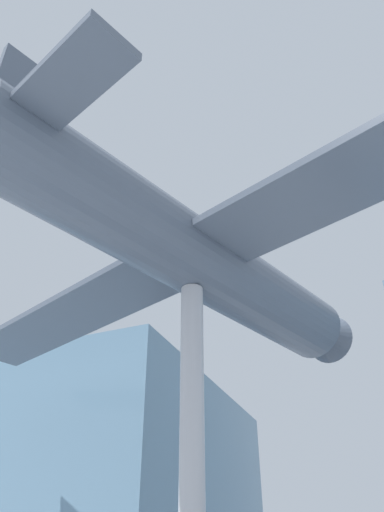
{
  "coord_description": "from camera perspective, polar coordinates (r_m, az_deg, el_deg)",
  "views": [
    {
      "loc": [
        3.9,
        -9.49,
        1.44
      ],
      "look_at": [
        0.0,
        0.0,
        8.18
      ],
      "focal_mm": 35.0,
      "sensor_mm": 36.0,
      "label": 1
    }
  ],
  "objects": [
    {
      "name": "suspended_airplane",
      "position": [
        12.39,
        0.57,
        -0.29
      ],
      "size": [
        18.83,
        13.08,
        3.32
      ],
      "rotation": [
        0.0,
        0.0,
        -0.35
      ],
      "color": "#4C5666",
      "rests_on": "support_pylon_central"
    },
    {
      "name": "glass_pavilion_left",
      "position": [
        26.67,
        -7.55,
        -25.52
      ],
      "size": [
        9.36,
        15.11,
        10.43
      ],
      "color": "#60849E",
      "rests_on": "ground_plane"
    },
    {
      "name": "support_pylon_central",
      "position": [
        10.49,
        0.0,
        -21.28
      ],
      "size": [
        0.51,
        0.51,
        7.24
      ],
      "color": "#B7B7BC",
      "rests_on": "ground_plane"
    }
  ]
}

